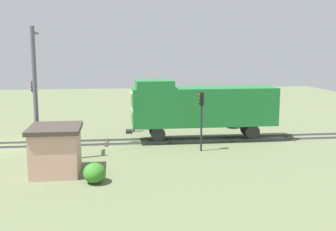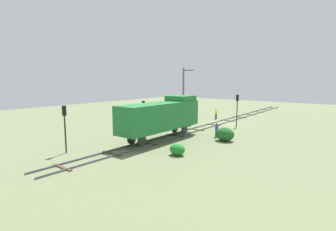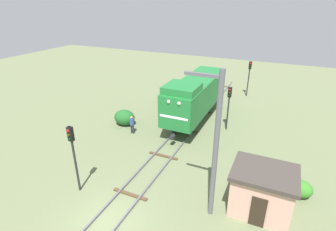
# 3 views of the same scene
# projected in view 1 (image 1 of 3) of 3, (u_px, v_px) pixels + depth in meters

# --- Properties ---
(ground_plane) EXTENTS (90.00, 90.00, 0.00)m
(ground_plane) POSITION_uv_depth(u_px,v_px,m) (8.00, 146.00, 31.11)
(ground_plane) COLOR #66704C
(railway_track) EXTENTS (2.40, 58.00, 0.16)m
(railway_track) POSITION_uv_depth(u_px,v_px,m) (8.00, 145.00, 31.10)
(railway_track) COLOR #595960
(railway_track) RESTS_ON ground
(locomotive) EXTENTS (2.90, 11.60, 4.60)m
(locomotive) POSITION_uv_depth(u_px,v_px,m) (201.00, 105.00, 32.55)
(locomotive) COLOR #1E7233
(locomotive) RESTS_ON railway_track
(traffic_signal_near) EXTENTS (0.32, 0.34, 4.55)m
(traffic_signal_near) POSITION_uv_depth(u_px,v_px,m) (34.00, 98.00, 33.94)
(traffic_signal_near) COLOR #262628
(traffic_signal_near) RESTS_ON ground
(traffic_signal_mid) EXTENTS (0.32, 0.34, 4.14)m
(traffic_signal_mid) POSITION_uv_depth(u_px,v_px,m) (201.00, 110.00, 29.11)
(traffic_signal_mid) COLOR #262628
(traffic_signal_mid) RESTS_ON ground
(worker_by_signal) EXTENTS (0.38, 0.38, 1.70)m
(worker_by_signal) POSITION_uv_depth(u_px,v_px,m) (134.00, 120.00, 36.29)
(worker_by_signal) COLOR #262B38
(worker_by_signal) RESTS_ON ground
(catenary_mast) EXTENTS (1.94, 0.28, 8.46)m
(catenary_mast) POSITION_uv_depth(u_px,v_px,m) (35.00, 92.00, 25.96)
(catenary_mast) COLOR #595960
(catenary_mast) RESTS_ON ground
(relay_hut) EXTENTS (3.50, 2.90, 2.74)m
(relay_hut) POSITION_uv_depth(u_px,v_px,m) (56.00, 149.00, 24.13)
(relay_hut) COLOR #D19E8C
(relay_hut) RESTS_ON ground
(bush_near) EXTENTS (1.47, 1.21, 1.07)m
(bush_near) POSITION_uv_depth(u_px,v_px,m) (95.00, 173.00, 22.47)
(bush_near) COLOR #357B26
(bush_near) RESTS_ON ground
(bush_mid) EXTENTS (2.05, 1.68, 1.49)m
(bush_mid) POSITION_uv_depth(u_px,v_px,m) (146.00, 120.00, 38.09)
(bush_mid) COLOR #205D26
(bush_mid) RESTS_ON ground
(bush_far) EXTENTS (1.44, 1.18, 1.05)m
(bush_far) POSITION_uv_depth(u_px,v_px,m) (231.00, 122.00, 38.20)
(bush_far) COLOR #207F26
(bush_far) RESTS_ON ground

